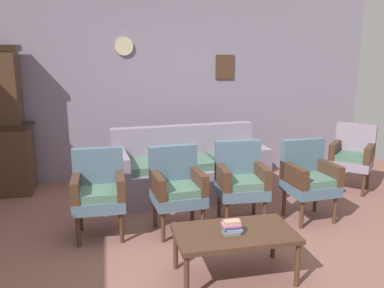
{
  "coord_description": "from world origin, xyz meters",
  "views": [
    {
      "loc": [
        -0.9,
        -3.32,
        1.88
      ],
      "look_at": [
        0.04,
        1.0,
        0.85
      ],
      "focal_mm": 37.32,
      "sensor_mm": 36.0,
      "label": 1
    }
  ],
  "objects_px": {
    "armchair_near_couch_end": "(308,176)",
    "armchair_near_cabinet": "(241,179)",
    "armchair_row_middle": "(99,189)",
    "floral_couch": "(189,171)",
    "coffee_table": "(235,236)",
    "book_stack_on_table": "(232,227)",
    "wingback_chair_by_fireplace": "(352,154)",
    "armchair_by_doorway": "(177,185)"
  },
  "relations": [
    {
      "from": "armchair_near_cabinet",
      "to": "wingback_chair_by_fireplace",
      "type": "distance_m",
      "value": 1.98
    },
    {
      "from": "armchair_row_middle",
      "to": "book_stack_on_table",
      "type": "relative_size",
      "value": 5.54
    },
    {
      "from": "armchair_near_cabinet",
      "to": "armchair_row_middle",
      "type": "bearing_deg",
      "value": -179.28
    },
    {
      "from": "armchair_by_doorway",
      "to": "book_stack_on_table",
      "type": "bearing_deg",
      "value": -75.85
    },
    {
      "from": "coffee_table",
      "to": "armchair_row_middle",
      "type": "bearing_deg",
      "value": 135.74
    },
    {
      "from": "floral_couch",
      "to": "wingback_chair_by_fireplace",
      "type": "height_order",
      "value": "same"
    },
    {
      "from": "floral_couch",
      "to": "armchair_row_middle",
      "type": "bearing_deg",
      "value": -139.99
    },
    {
      "from": "wingback_chair_by_fireplace",
      "to": "coffee_table",
      "type": "relative_size",
      "value": 0.9
    },
    {
      "from": "coffee_table",
      "to": "armchair_by_doorway",
      "type": "bearing_deg",
      "value": 106.66
    },
    {
      "from": "armchair_near_couch_end",
      "to": "book_stack_on_table",
      "type": "height_order",
      "value": "armchair_near_couch_end"
    },
    {
      "from": "armchair_by_doorway",
      "to": "wingback_chair_by_fireplace",
      "type": "distance_m",
      "value": 2.71
    },
    {
      "from": "armchair_by_doorway",
      "to": "floral_couch",
      "type": "bearing_deg",
      "value": 71.3
    },
    {
      "from": "armchair_row_middle",
      "to": "armchair_near_couch_end",
      "type": "relative_size",
      "value": 1.0
    },
    {
      "from": "wingback_chair_by_fireplace",
      "to": "book_stack_on_table",
      "type": "distance_m",
      "value": 2.96
    },
    {
      "from": "book_stack_on_table",
      "to": "armchair_near_cabinet",
      "type": "bearing_deg",
      "value": 67.48
    },
    {
      "from": "floral_couch",
      "to": "coffee_table",
      "type": "height_order",
      "value": "floral_couch"
    },
    {
      "from": "armchair_near_cabinet",
      "to": "coffee_table",
      "type": "bearing_deg",
      "value": -111.46
    },
    {
      "from": "book_stack_on_table",
      "to": "coffee_table",
      "type": "bearing_deg",
      "value": 43.11
    },
    {
      "from": "wingback_chair_by_fireplace",
      "to": "coffee_table",
      "type": "distance_m",
      "value": 2.91
    },
    {
      "from": "floral_couch",
      "to": "coffee_table",
      "type": "distance_m",
      "value": 2.05
    },
    {
      "from": "armchair_row_middle",
      "to": "armchair_by_doorway",
      "type": "height_order",
      "value": "same"
    },
    {
      "from": "armchair_near_couch_end",
      "to": "coffee_table",
      "type": "height_order",
      "value": "armchair_near_couch_end"
    },
    {
      "from": "armchair_row_middle",
      "to": "armchair_near_couch_end",
      "type": "height_order",
      "value": "same"
    },
    {
      "from": "armchair_row_middle",
      "to": "floral_couch",
      "type": "bearing_deg",
      "value": 40.01
    },
    {
      "from": "armchair_by_doorway",
      "to": "coffee_table",
      "type": "relative_size",
      "value": 0.9
    },
    {
      "from": "armchair_row_middle",
      "to": "wingback_chair_by_fireplace",
      "type": "bearing_deg",
      "value": 11.9
    },
    {
      "from": "armchair_near_couch_end",
      "to": "armchair_near_cabinet",
      "type": "bearing_deg",
      "value": 173.59
    },
    {
      "from": "floral_couch",
      "to": "armchair_near_cabinet",
      "type": "height_order",
      "value": "same"
    },
    {
      "from": "armchair_row_middle",
      "to": "coffee_table",
      "type": "height_order",
      "value": "armchair_row_middle"
    },
    {
      "from": "armchair_by_doorway",
      "to": "wingback_chair_by_fireplace",
      "type": "relative_size",
      "value": 1.0
    },
    {
      "from": "armchair_near_cabinet",
      "to": "armchair_by_doorway",
      "type": "bearing_deg",
      "value": -173.8
    },
    {
      "from": "armchair_near_couch_end",
      "to": "coffee_table",
      "type": "relative_size",
      "value": 0.9
    },
    {
      "from": "armchair_row_middle",
      "to": "armchair_by_doorway",
      "type": "bearing_deg",
      "value": -4.32
    },
    {
      "from": "floral_couch",
      "to": "book_stack_on_table",
      "type": "distance_m",
      "value": 2.09
    },
    {
      "from": "armchair_row_middle",
      "to": "book_stack_on_table",
      "type": "xyz_separation_m",
      "value": [
        1.07,
        -1.12,
        -0.02
      ]
    },
    {
      "from": "wingback_chair_by_fireplace",
      "to": "coffee_table",
      "type": "height_order",
      "value": "wingback_chair_by_fireplace"
    },
    {
      "from": "armchair_near_couch_end",
      "to": "coffee_table",
      "type": "distance_m",
      "value": 1.58
    },
    {
      "from": "armchair_row_middle",
      "to": "coffee_table",
      "type": "distance_m",
      "value": 1.55
    },
    {
      "from": "armchair_by_doorway",
      "to": "wingback_chair_by_fireplace",
      "type": "height_order",
      "value": "same"
    },
    {
      "from": "armchair_near_couch_end",
      "to": "armchair_by_doorway",
      "type": "bearing_deg",
      "value": 179.74
    },
    {
      "from": "armchair_near_cabinet",
      "to": "coffee_table",
      "type": "xyz_separation_m",
      "value": [
        -0.43,
        -1.1,
        -0.12
      ]
    },
    {
      "from": "armchair_row_middle",
      "to": "armchair_near_cabinet",
      "type": "xyz_separation_m",
      "value": [
        1.54,
        0.02,
        0.0
      ]
    }
  ]
}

